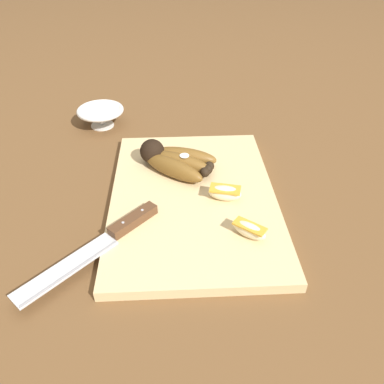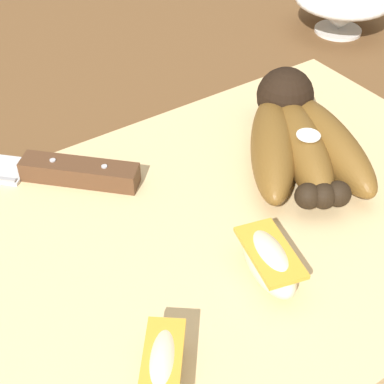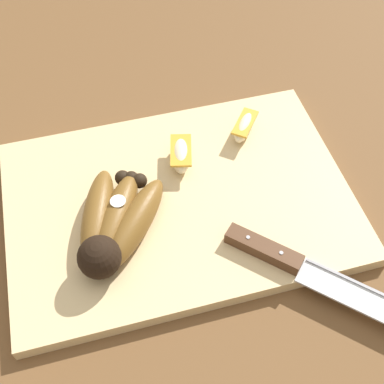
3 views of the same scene
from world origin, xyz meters
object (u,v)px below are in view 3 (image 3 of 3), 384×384
(chefs_knife, at_px, (300,266))
(apple_wedge_middle, at_px, (245,127))
(banana_bunch, at_px, (114,224))
(apple_wedge_near, at_px, (181,155))

(chefs_knife, relative_size, apple_wedge_middle, 3.53)
(banana_bunch, height_order, chefs_knife, banana_bunch)
(banana_bunch, xyz_separation_m, apple_wedge_near, (-0.11, -0.10, -0.01))
(apple_wedge_middle, bearing_deg, banana_bunch, 29.93)
(chefs_knife, distance_m, apple_wedge_middle, 0.24)
(banana_bunch, relative_size, apple_wedge_near, 2.47)
(banana_bunch, distance_m, apple_wedge_near, 0.15)
(banana_bunch, height_order, apple_wedge_near, banana_bunch)
(chefs_knife, bearing_deg, apple_wedge_near, -64.70)
(apple_wedge_middle, bearing_deg, apple_wedge_near, 15.66)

